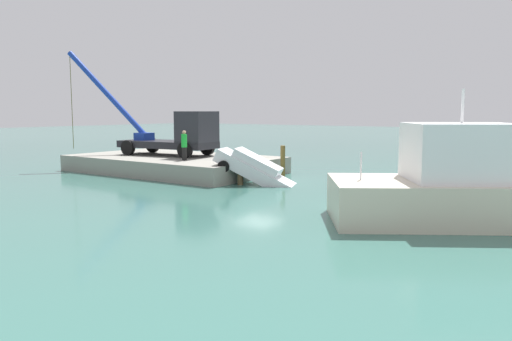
% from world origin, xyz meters
% --- Properties ---
extents(ground, '(200.00, 200.00, 0.00)m').
position_xyz_m(ground, '(0.00, 0.00, 0.00)').
color(ground, '#386B60').
extents(dock, '(13.26, 7.69, 1.03)m').
position_xyz_m(dock, '(-6.76, 0.00, 0.51)').
color(dock, gray).
rests_on(dock, ground).
extents(crane_truck, '(10.56, 4.30, 7.04)m').
position_xyz_m(crane_truck, '(-6.75, 0.35, 2.49)').
color(crane_truck, black).
rests_on(crane_truck, dock).
extents(dock_worker, '(0.34, 0.34, 1.78)m').
position_xyz_m(dock_worker, '(-4.21, -1.67, 1.94)').
color(dock_worker, black).
rests_on(dock_worker, dock).
extents(salvaged_car, '(4.89, 3.27, 2.82)m').
position_xyz_m(salvaged_car, '(0.92, -1.41, 0.72)').
color(salvaged_car, silver).
rests_on(salvaged_car, ground).
extents(piling_near, '(0.31, 0.31, 1.56)m').
position_xyz_m(piling_near, '(0.36, -2.21, 0.78)').
color(piling_near, brown).
rests_on(piling_near, ground).
extents(piling_mid, '(0.29, 0.29, 1.88)m').
position_xyz_m(piling_mid, '(0.40, 2.01, 0.94)').
color(piling_mid, brown).
rests_on(piling_mid, ground).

